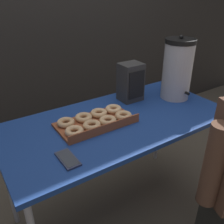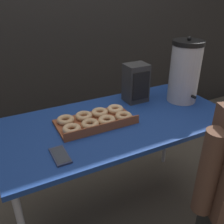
{
  "view_description": "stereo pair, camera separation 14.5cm",
  "coord_description": "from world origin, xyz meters",
  "px_view_note": "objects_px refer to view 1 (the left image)",
  "views": [
    {
      "loc": [
        -0.75,
        -1.08,
        1.49
      ],
      "look_at": [
        -0.04,
        0.0,
        0.82
      ],
      "focal_mm": 40.0,
      "sensor_mm": 36.0,
      "label": 1
    },
    {
      "loc": [
        -0.63,
        -1.15,
        1.49
      ],
      "look_at": [
        -0.04,
        0.0,
        0.82
      ],
      "focal_mm": 40.0,
      "sensor_mm": 36.0,
      "label": 2
    }
  ],
  "objects_px": {
    "coffee_urn": "(177,69)",
    "space_heater": "(131,82)",
    "donut_box": "(96,121)",
    "cell_phone": "(68,159)"
  },
  "relations": [
    {
      "from": "coffee_urn",
      "to": "space_heater",
      "type": "xyz_separation_m",
      "value": [
        -0.29,
        0.14,
        -0.08
      ]
    },
    {
      "from": "donut_box",
      "to": "coffee_urn",
      "type": "height_order",
      "value": "coffee_urn"
    },
    {
      "from": "space_heater",
      "to": "cell_phone",
      "type": "bearing_deg",
      "value": -149.71
    },
    {
      "from": "space_heater",
      "to": "coffee_urn",
      "type": "bearing_deg",
      "value": -25.82
    },
    {
      "from": "cell_phone",
      "to": "donut_box",
      "type": "bearing_deg",
      "value": 37.03
    },
    {
      "from": "donut_box",
      "to": "space_heater",
      "type": "relative_size",
      "value": 1.77
    },
    {
      "from": "donut_box",
      "to": "coffee_urn",
      "type": "distance_m",
      "value": 0.69
    },
    {
      "from": "donut_box",
      "to": "cell_phone",
      "type": "xyz_separation_m",
      "value": [
        -0.28,
        -0.21,
        -0.02
      ]
    },
    {
      "from": "cell_phone",
      "to": "space_heater",
      "type": "distance_m",
      "value": 0.76
    },
    {
      "from": "coffee_urn",
      "to": "cell_phone",
      "type": "distance_m",
      "value": 0.99
    }
  ]
}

